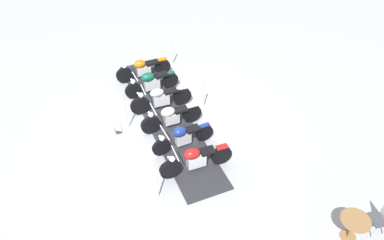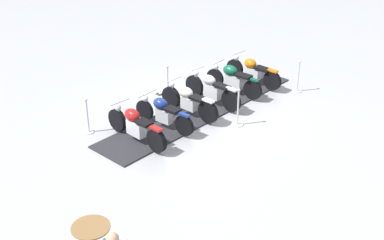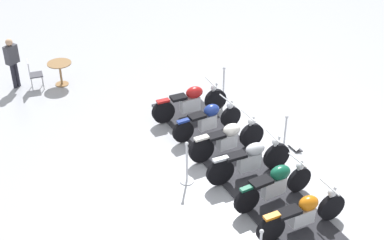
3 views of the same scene
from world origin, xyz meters
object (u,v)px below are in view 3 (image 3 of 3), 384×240
at_px(stanchion_left_mid, 187,169).
at_px(cafe_table, 60,68).
at_px(motorcycle_chrome, 250,159).
at_px(motorcycle_forest, 276,183).
at_px(info_placard, 295,147).
at_px(cafe_chair_near_table, 33,73).
at_px(motorcycle_navy, 209,119).
at_px(motorcycle_maroon, 191,101).
at_px(motorcycle_copper, 303,213).
at_px(motorcycle_cream, 228,138).
at_px(bystander_person, 12,59).
at_px(stanchion_right_mid, 284,139).
at_px(stanchion_right_rear, 224,87).

relative_size(stanchion_left_mid, cafe_table, 1.51).
bearing_deg(motorcycle_chrome, motorcycle_forest, -86.73).
xyz_separation_m(info_placard, cafe_chair_near_table, (-5.08, -6.66, 0.49)).
xyz_separation_m(motorcycle_chrome, motorcycle_navy, (-2.06, -0.47, -0.02)).
xyz_separation_m(motorcycle_chrome, motorcycle_maroon, (-3.09, -0.71, -0.02)).
distance_m(motorcycle_copper, motorcycle_maroon, 5.28).
bearing_deg(motorcycle_navy, motorcycle_cream, -93.59).
distance_m(motorcycle_chrome, bystander_person, 8.39).
bearing_deg(cafe_chair_near_table, motorcycle_maroon, -38.27).
xyz_separation_m(motorcycle_forest, bystander_person, (-7.22, -5.89, 0.44)).
relative_size(motorcycle_navy, stanchion_right_mid, 1.88).
bearing_deg(stanchion_right_mid, motorcycle_copper, -14.67).
distance_m(cafe_table, bystander_person, 1.46).
relative_size(motorcycle_copper, bystander_person, 1.34).
bearing_deg(stanchion_right_mid, motorcycle_cream, -97.75).
distance_m(stanchion_right_mid, cafe_chair_near_table, 8.12).
height_order(motorcycle_navy, stanchion_right_rear, stanchion_right_rear).
bearing_deg(cafe_chair_near_table, cafe_table, -0.00).
bearing_deg(stanchion_right_rear, motorcycle_copper, -0.35).
bearing_deg(stanchion_right_mid, motorcycle_chrome, -56.04).
bearing_deg(motorcycle_maroon, motorcycle_forest, -87.67).
xyz_separation_m(motorcycle_cream, motorcycle_maroon, (-2.06, -0.47, 0.01)).
height_order(stanchion_left_mid, stanchion_right_mid, stanchion_left_mid).
bearing_deg(motorcycle_forest, motorcycle_navy, 86.85).
bearing_deg(cafe_chair_near_table, motorcycle_forest, -57.72).
bearing_deg(motorcycle_chrome, stanchion_right_rear, 72.10).
distance_m(stanchion_right_mid, info_placard, 0.46).
bearing_deg(cafe_chair_near_table, motorcycle_cream, -50.55).
xyz_separation_m(stanchion_right_mid, bystander_person, (-5.36, -6.88, 0.61)).
bearing_deg(stanchion_right_mid, bystander_person, -127.95).
distance_m(motorcycle_forest, stanchion_left_mid, 2.16).
relative_size(motorcycle_cream, cafe_table, 2.80).
bearing_deg(motorcycle_navy, motorcycle_chrome, -93.29).
relative_size(motorcycle_copper, cafe_chair_near_table, 2.26).
distance_m(motorcycle_navy, bystander_person, 6.64).
xyz_separation_m(stanchion_right_mid, stanchion_right_rear, (-3.10, -0.72, -0.00)).
bearing_deg(info_placard, motorcycle_chrome, -74.66).
relative_size(motorcycle_chrome, motorcycle_maroon, 0.98).
bearing_deg(motorcycle_copper, cafe_chair_near_table, 112.42).
distance_m(motorcycle_navy, stanchion_right_mid, 2.11).
height_order(motorcycle_forest, motorcycle_cream, motorcycle_cream).
relative_size(motorcycle_cream, cafe_chair_near_table, 2.21).
bearing_deg(motorcycle_maroon, motorcycle_chrome, -87.85).
distance_m(info_placard, cafe_table, 7.80).
distance_m(stanchion_left_mid, cafe_chair_near_table, 6.76).
height_order(motorcycle_chrome, cafe_table, motorcycle_chrome).
relative_size(stanchion_left_mid, info_placard, 2.64).
height_order(motorcycle_maroon, bystander_person, bystander_person).
height_order(info_placard, cafe_chair_near_table, cafe_chair_near_table).
bearing_deg(motorcycle_cream, cafe_chair_near_table, 121.27).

